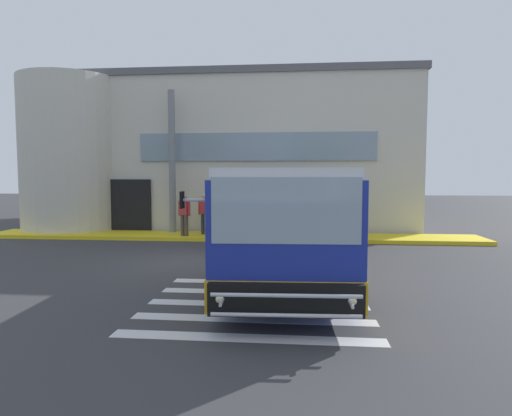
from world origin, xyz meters
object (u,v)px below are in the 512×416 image
object	(u,v)px
bus_main_foreground	(283,219)
passenger_by_doorway	(205,211)
safety_bollard_yellow	(252,231)
entry_support_column	(172,162)
passenger_near_column	(184,213)

from	to	relation	value
bus_main_foreground	passenger_by_doorway	size ratio (longest dim) A/B	6.88
passenger_by_doorway	safety_bollard_yellow	xyz separation A→B (m)	(2.07, -1.27, -0.66)
entry_support_column	safety_bollard_yellow	xyz separation A→B (m)	(3.60, -1.80, -2.70)
passenger_by_doorway	safety_bollard_yellow	bearing A→B (deg)	-31.50
passenger_by_doorway	bus_main_foreground	bearing A→B (deg)	-57.72
entry_support_column	passenger_by_doorway	world-z (taller)	entry_support_column
passenger_by_doorway	passenger_near_column	bearing A→B (deg)	-140.57
entry_support_column	bus_main_foreground	world-z (taller)	entry_support_column
entry_support_column	passenger_near_column	distance (m)	2.49
entry_support_column	passenger_by_doorway	bearing A→B (deg)	-19.18
passenger_near_column	passenger_by_doorway	size ratio (longest dim) A/B	1.00
entry_support_column	passenger_by_doorway	size ratio (longest dim) A/B	3.58
passenger_near_column	passenger_by_doorway	bearing A→B (deg)	39.43
bus_main_foreground	passenger_near_column	xyz separation A→B (m)	(-4.09, 4.74, -0.25)
passenger_near_column	entry_support_column	bearing A→B (deg)	125.41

